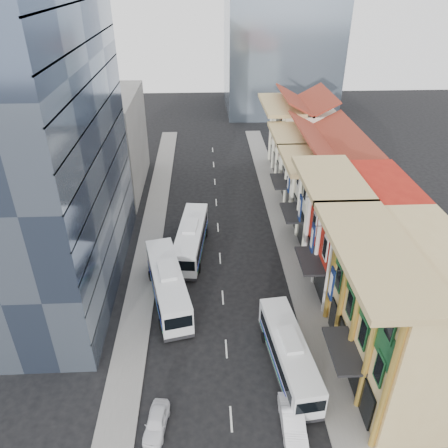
{
  "coord_description": "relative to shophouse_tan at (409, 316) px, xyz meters",
  "views": [
    {
      "loc": [
        -1.51,
        -19.7,
        29.3
      ],
      "look_at": [
        0.37,
        20.16,
        5.72
      ],
      "focal_mm": 35.0,
      "sensor_mm": 36.0,
      "label": 1
    }
  ],
  "objects": [
    {
      "name": "bus_right",
      "position": [
        -8.95,
        0.6,
        -4.24
      ],
      "size": [
        3.79,
        11.19,
        3.52
      ],
      "primitive_type": null,
      "rotation": [
        0.0,
        0.0,
        0.11
      ],
      "color": "silver",
      "rests_on": "ground"
    },
    {
      "name": "shophouse_cream_near",
      "position": [
        0.0,
        21.5,
        -1.0
      ],
      "size": [
        8.0,
        9.0,
        10.0
      ],
      "primitive_type": "cube",
      "color": "silver",
      "rests_on": "ground"
    },
    {
      "name": "shophouse_tan",
      "position": [
        0.0,
        0.0,
        0.0
      ],
      "size": [
        8.0,
        14.0,
        12.0
      ],
      "primitive_type": "cube",
      "color": "#D4B97A",
      "rests_on": "ground"
    },
    {
      "name": "sidewalk_left",
      "position": [
        -22.5,
        17.0,
        -5.92
      ],
      "size": [
        3.0,
        90.0,
        0.15
      ],
      "primitive_type": "cube",
      "color": "slate",
      "rests_on": "ground"
    },
    {
      "name": "office_tower",
      "position": [
        -31.0,
        14.0,
        9.0
      ],
      "size": [
        12.0,
        26.0,
        30.0
      ],
      "primitive_type": "cube",
      "color": "#414F68",
      "rests_on": "ground"
    },
    {
      "name": "bus_left_far",
      "position": [
        -17.32,
        18.47,
        -4.09
      ],
      "size": [
        4.17,
        12.18,
        3.83
      ],
      "primitive_type": null,
      "rotation": [
        0.0,
        0.0,
        -0.12
      ],
      "color": "white",
      "rests_on": "ground"
    },
    {
      "name": "ground",
      "position": [
        -14.0,
        -5.0,
        -6.0
      ],
      "size": [
        200.0,
        200.0,
        0.0
      ],
      "primitive_type": "plane",
      "color": "black",
      "rests_on": "ground"
    },
    {
      "name": "sedan_right",
      "position": [
        -9.56,
        -4.89,
        -5.24
      ],
      "size": [
        1.7,
        4.64,
        1.52
      ],
      "primitive_type": "imported",
      "rotation": [
        0.0,
        0.0,
        -0.02
      ],
      "color": "silver",
      "rests_on": "ground"
    },
    {
      "name": "sidewalk_right",
      "position": [
        -5.5,
        17.0,
        -5.92
      ],
      "size": [
        3.0,
        90.0,
        0.15
      ],
      "primitive_type": "cube",
      "color": "slate",
      "rests_on": "ground"
    },
    {
      "name": "sedan_left",
      "position": [
        -19.5,
        -4.43,
        -5.37
      ],
      "size": [
        2.0,
        3.9,
        1.27
      ],
      "primitive_type": "imported",
      "rotation": [
        0.0,
        0.0,
        -0.14
      ],
      "color": "white",
      "rests_on": "ground"
    },
    {
      "name": "shophouse_cream_mid",
      "position": [
        0.0,
        30.5,
        -1.0
      ],
      "size": [
        8.0,
        9.0,
        10.0
      ],
      "primitive_type": "cube",
      "color": "silver",
      "rests_on": "ground"
    },
    {
      "name": "shophouse_cream_far",
      "position": [
        0.0,
        41.0,
        -0.5
      ],
      "size": [
        8.0,
        12.0,
        11.0
      ],
      "primitive_type": "cube",
      "color": "silver",
      "rests_on": "ground"
    },
    {
      "name": "office_block_far",
      "position": [
        -30.0,
        37.0,
        1.0
      ],
      "size": [
        10.0,
        18.0,
        14.0
      ],
      "primitive_type": "cube",
      "color": "gray",
      "rests_on": "ground"
    },
    {
      "name": "bus_left_near",
      "position": [
        -19.5,
        9.97,
        -4.03
      ],
      "size": [
        5.51,
        12.63,
        3.95
      ],
      "primitive_type": null,
      "rotation": [
        0.0,
        0.0,
        0.22
      ],
      "color": "silver",
      "rests_on": "ground"
    },
    {
      "name": "shophouse_red",
      "position": [
        0.0,
        12.0,
        0.0
      ],
      "size": [
        8.0,
        10.0,
        12.0
      ],
      "primitive_type": "cube",
      "color": "#AE2013",
      "rests_on": "ground"
    }
  ]
}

